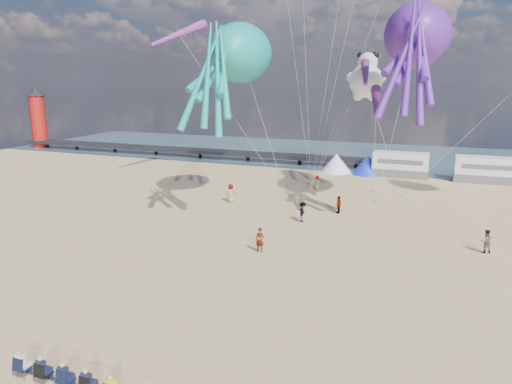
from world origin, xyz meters
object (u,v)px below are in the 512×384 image
at_px(beachgoer_6, 231,193).
at_px(sandbag_b, 376,202).
at_px(beachgoer_1, 486,241).
at_px(windsock_left, 179,34).
at_px(lighthouse, 39,122).
at_px(kite_octopus_teal, 241,53).
at_px(sandbag_c, 401,197).
at_px(tent_blue, 367,165).
at_px(sandbag_e, 311,188).
at_px(beachgoer_0, 317,183).
at_px(beachgoer_2, 303,212).
at_px(tent_white, 336,163).
at_px(beachgoer_3, 339,205).
at_px(standing_person, 260,240).
at_px(kite_panda, 366,81).
at_px(spectator_row, 66,375).
at_px(sandbag_d, 372,191).
at_px(windsock_right, 365,73).
at_px(motorhome_0, 400,165).
at_px(sandbag_a, 287,198).
at_px(windsock_mid, 376,103).
at_px(motorhome_1, 485,170).

distance_m(beachgoer_6, sandbag_b, 14.30).
relative_size(beachgoer_1, windsock_left, 0.21).
height_order(lighthouse, kite_octopus_teal, kite_octopus_teal).
relative_size(beachgoer_1, sandbag_c, 3.36).
bearing_deg(beachgoer_1, tent_blue, -91.71).
bearing_deg(sandbag_e, sandbag_c, -3.88).
distance_m(beachgoer_0, beachgoer_2, 12.11).
distance_m(tent_white, kite_octopus_teal, 23.89).
distance_m(beachgoer_3, kite_octopus_teal, 16.15).
distance_m(standing_person, kite_panda, 23.84).
xyz_separation_m(spectator_row, beachgoer_1, (16.64, 21.82, 0.19)).
relative_size(sandbag_d, windsock_right, 0.11).
bearing_deg(beachgoer_3, beachgoer_0, -142.26).
bearing_deg(beachgoer_1, tent_white, -84.56).
relative_size(beachgoer_3, sandbag_e, 3.19).
xyz_separation_m(beachgoer_2, beachgoer_6, (-8.27, 3.71, 0.06)).
xyz_separation_m(tent_blue, sandbag_c, (4.88, -11.20, -1.09)).
xyz_separation_m(standing_person, beachgoer_2, (0.93, 7.88, -0.02)).
height_order(tent_blue, kite_panda, kite_panda).
xyz_separation_m(motorhome_0, beachgoer_1, (7.32, -24.90, -0.66)).
height_order(beachgoer_0, windsock_left, windsock_left).
distance_m(sandbag_a, sandbag_c, 11.66).
relative_size(beachgoer_2, beachgoer_3, 1.07).
relative_size(beachgoer_0, windsock_right, 0.35).
bearing_deg(sandbag_e, tent_white, 86.22).
relative_size(sandbag_a, windsock_mid, 0.09).
relative_size(motorhome_0, windsock_left, 0.82).
distance_m(beachgoer_0, beachgoer_3, 9.26).
bearing_deg(tent_white, beachgoer_2, -86.05).
distance_m(spectator_row, sandbag_d, 37.80).
bearing_deg(sandbag_e, sandbag_d, 8.26).
distance_m(beachgoer_3, sandbag_c, 9.12).
distance_m(beachgoer_1, kite_octopus_teal, 25.07).
xyz_separation_m(motorhome_0, standing_person, (-7.38, -30.36, -0.63)).
height_order(tent_white, beachgoer_2, tent_white).
bearing_deg(windsock_right, sandbag_c, 7.49).
relative_size(sandbag_d, windsock_left, 0.06).
xyz_separation_m(beachgoer_0, windsock_left, (-15.85, -1.29, 15.87)).
height_order(beachgoer_1, windsock_right, windsock_right).
height_order(sandbag_d, windsock_mid, windsock_mid).
bearing_deg(sandbag_a, beachgoer_6, -145.79).
xyz_separation_m(beachgoer_6, sandbag_b, (13.45, 4.78, -0.80)).
height_order(beachgoer_2, sandbag_a, beachgoer_2).
bearing_deg(windsock_right, tent_white, 101.27).
distance_m(spectator_row, beachgoer_6, 28.46).
distance_m(tent_white, standing_person, 30.37).
distance_m(windsock_left, windsock_right, 21.12).
bearing_deg(beachgoer_3, sandbag_a, -107.02).
relative_size(spectator_row, kite_octopus_teal, 0.52).
height_order(motorhome_1, windsock_right, windsock_right).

